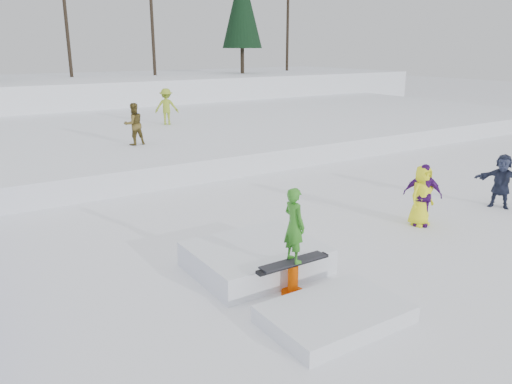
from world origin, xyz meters
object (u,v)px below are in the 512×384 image
walker_olive (134,124)px  spectator_yellow (421,196)px  walker_ygreen (167,107)px  spectator_purple (422,195)px  jib_rail_feature (275,269)px  spectator_dark (502,181)px

walker_olive → spectator_yellow: (3.85, -10.84, -0.82)m
walker_ygreen → spectator_purple: size_ratio=1.07×
spectator_yellow → walker_olive: bearing=106.9°
walker_ygreen → jib_rail_feature: 16.49m
spectator_purple → spectator_yellow: spectator_purple is taller
spectator_purple → spectator_dark: spectator_purple is taller
walker_olive → walker_ygreen: (3.20, 4.27, 0.06)m
walker_ygreen → spectator_yellow: (0.64, -15.11, -0.88)m
spectator_purple → spectator_yellow: bearing=142.0°
walker_ygreen → spectator_dark: (3.83, -15.37, -0.89)m
walker_ygreen → walker_olive: bearing=82.6°
spectator_purple → spectator_dark: 3.19m
spectator_yellow → spectator_dark: (3.18, -0.26, -0.01)m
walker_ygreen → spectator_yellow: size_ratio=1.10×
spectator_purple → walker_ygreen: bearing=144.4°
walker_olive → spectator_yellow: 11.53m
walker_olive → spectator_purple: 11.56m
walker_olive → jib_rail_feature: 11.68m
walker_olive → spectator_yellow: walker_olive is taller
spectator_yellow → spectator_purple: bearing=-92.6°
walker_olive → jib_rail_feature: bearing=79.2°
walker_ygreen → spectator_dark: walker_ygreen is taller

